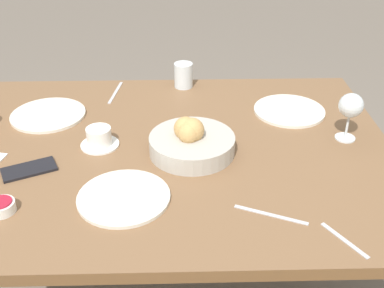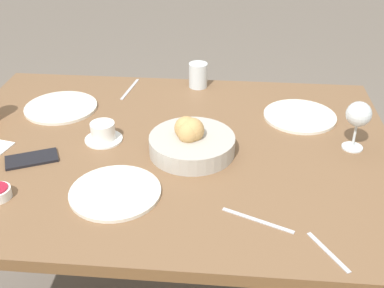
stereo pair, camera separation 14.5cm
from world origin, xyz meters
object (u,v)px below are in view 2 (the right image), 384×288
at_px(water_tumbler, 198,75).
at_px(cell_phone, 32,159).
at_px(wine_glass, 358,116).
at_px(spoon_coffee, 328,252).
at_px(coffee_cup, 103,133).
at_px(knife_silver, 130,89).
at_px(bread_basket, 191,141).
at_px(plate_near_right, 61,107).
at_px(plate_far_center, 115,192).
at_px(fork_silver, 257,220).
at_px(plate_near_left, 300,116).

bearing_deg(water_tumbler, cell_phone, 51.71).
bearing_deg(wine_glass, spoon_coffee, 73.10).
bearing_deg(wine_glass, coffee_cup, 1.64).
distance_m(wine_glass, coffee_cup, 0.78).
relative_size(knife_silver, cell_phone, 1.13).
bearing_deg(bread_basket, plate_near_right, -27.02).
relative_size(plate_near_right, plate_far_center, 1.04).
relative_size(fork_silver, spoon_coffee, 1.40).
bearing_deg(knife_silver, wine_glass, 154.73).
bearing_deg(water_tumbler, bread_basket, 92.12).
height_order(wine_glass, spoon_coffee, wine_glass).
distance_m(bread_basket, knife_silver, 0.52).
bearing_deg(plate_far_center, coffee_cup, -69.92).
bearing_deg(cell_phone, knife_silver, -110.14).
bearing_deg(knife_silver, plate_near_left, 164.49).
height_order(bread_basket, coffee_cup, bread_basket).
xyz_separation_m(bread_basket, knife_silver, (0.28, -0.43, -0.04)).
relative_size(bread_basket, knife_silver, 1.37).
bearing_deg(plate_near_right, wine_glass, 169.64).
relative_size(plate_far_center, spoon_coffee, 1.93).
bearing_deg(bread_basket, cell_phone, 10.36).
relative_size(bread_basket, spoon_coffee, 2.03).
distance_m(plate_near_right, spoon_coffee, 1.06).
xyz_separation_m(plate_near_left, water_tumbler, (0.37, -0.23, 0.04)).
relative_size(bread_basket, wine_glass, 1.66).
distance_m(coffee_cup, spoon_coffee, 0.78).
height_order(plate_far_center, knife_silver, plate_far_center).
distance_m(bread_basket, water_tumbler, 0.48).
bearing_deg(coffee_cup, plate_far_center, 110.08).
distance_m(bread_basket, cell_phone, 0.48).
bearing_deg(knife_silver, water_tumbler, -168.92).
distance_m(wine_glass, spoon_coffee, 0.50).
xyz_separation_m(plate_far_center, wine_glass, (-0.68, -0.30, 0.11)).
height_order(bread_basket, cell_phone, bread_basket).
bearing_deg(fork_silver, coffee_cup, -36.39).
xyz_separation_m(plate_near_right, water_tumbler, (-0.47, -0.23, 0.04)).
xyz_separation_m(water_tumbler, knife_silver, (0.26, 0.05, -0.05)).
relative_size(plate_near_left, knife_silver, 1.31).
bearing_deg(plate_far_center, water_tumbler, -103.14).
height_order(plate_near_left, coffee_cup, coffee_cup).
relative_size(water_tumbler, wine_glass, 0.61).
relative_size(wine_glass, cell_phone, 0.93).
bearing_deg(fork_silver, plate_near_left, -105.81).
bearing_deg(bread_basket, plate_far_center, 50.84).
bearing_deg(plate_far_center, bread_basket, -129.16).
distance_m(knife_silver, cell_phone, 0.55).
height_order(bread_basket, spoon_coffee, bread_basket).
height_order(water_tumbler, wine_glass, wine_glass).
bearing_deg(spoon_coffee, coffee_cup, -35.23).
bearing_deg(cell_phone, coffee_cup, -144.11).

